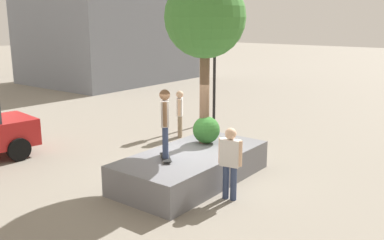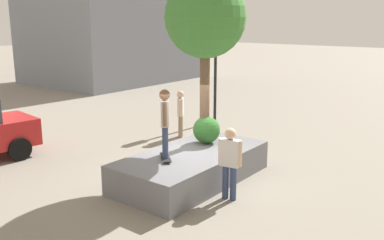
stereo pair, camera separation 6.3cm
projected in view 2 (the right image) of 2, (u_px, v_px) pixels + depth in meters
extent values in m
plane|color=gray|center=(185.00, 177.00, 11.94)|extent=(120.00, 120.00, 0.00)
cube|color=slate|center=(192.00, 167.00, 11.64)|extent=(4.44, 2.20, 0.79)
cylinder|color=brown|center=(205.00, 93.00, 12.16)|extent=(0.28, 0.28, 2.93)
sphere|color=#3D7A33|center=(205.00, 17.00, 11.68)|extent=(2.23, 2.23, 2.23)
sphere|color=#2D6628|center=(207.00, 130.00, 12.36)|extent=(0.78, 0.78, 0.78)
cube|color=black|center=(166.00, 157.00, 10.96)|extent=(0.69, 0.74, 0.02)
sphere|color=beige|center=(161.00, 156.00, 11.20)|extent=(0.06, 0.06, 0.06)
sphere|color=beige|center=(167.00, 155.00, 11.23)|extent=(0.06, 0.06, 0.06)
sphere|color=beige|center=(163.00, 162.00, 10.71)|extent=(0.06, 0.06, 0.06)
sphere|color=beige|center=(170.00, 162.00, 10.74)|extent=(0.06, 0.06, 0.06)
cylinder|color=navy|center=(165.00, 142.00, 10.77)|extent=(0.15, 0.15, 0.82)
cylinder|color=navy|center=(165.00, 140.00, 10.96)|extent=(0.15, 0.15, 0.82)
cube|color=silver|center=(165.00, 113.00, 10.70)|extent=(0.48, 0.45, 0.65)
cylinder|color=brown|center=(165.00, 114.00, 10.46)|extent=(0.10, 0.10, 0.61)
cylinder|color=brown|center=(165.00, 110.00, 10.93)|extent=(0.10, 0.10, 0.61)
sphere|color=brown|center=(165.00, 95.00, 10.59)|extent=(0.27, 0.27, 0.27)
cylinder|color=black|center=(20.00, 149.00, 13.33)|extent=(0.74, 0.31, 0.72)
cylinder|color=black|center=(215.00, 78.00, 17.96)|extent=(0.12, 0.12, 3.78)
cube|color=black|center=(216.00, 21.00, 17.42)|extent=(0.36, 0.35, 0.85)
sphere|color=red|center=(212.00, 15.00, 17.39)|extent=(0.14, 0.14, 0.14)
sphere|color=gold|center=(212.00, 22.00, 17.45)|extent=(0.14, 0.14, 0.14)
sphere|color=green|center=(212.00, 29.00, 17.52)|extent=(0.14, 0.14, 0.14)
cylinder|color=#847056|center=(180.00, 127.00, 15.85)|extent=(0.15, 0.15, 0.83)
cylinder|color=#847056|center=(181.00, 125.00, 16.04)|extent=(0.15, 0.15, 0.83)
cube|color=silver|center=(181.00, 107.00, 15.78)|extent=(0.50, 0.42, 0.65)
cylinder|color=#D8AD8C|center=(180.00, 108.00, 15.53)|extent=(0.10, 0.10, 0.61)
cylinder|color=#D8AD8C|center=(181.00, 105.00, 16.01)|extent=(0.10, 0.10, 0.61)
sphere|color=#D8AD8C|center=(180.00, 94.00, 15.67)|extent=(0.27, 0.27, 0.27)
cylinder|color=navy|center=(226.00, 182.00, 10.47)|extent=(0.16, 0.16, 0.85)
cylinder|color=navy|center=(233.00, 183.00, 10.37)|extent=(0.16, 0.16, 0.85)
cube|color=silver|center=(230.00, 153.00, 10.25)|extent=(0.28, 0.51, 0.66)
cylinder|color=#D8AD8C|center=(220.00, 151.00, 10.36)|extent=(0.10, 0.10, 0.63)
cylinder|color=#D8AD8C|center=(240.00, 154.00, 10.13)|extent=(0.10, 0.10, 0.63)
sphere|color=#D8AD8C|center=(230.00, 134.00, 10.14)|extent=(0.28, 0.28, 0.28)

